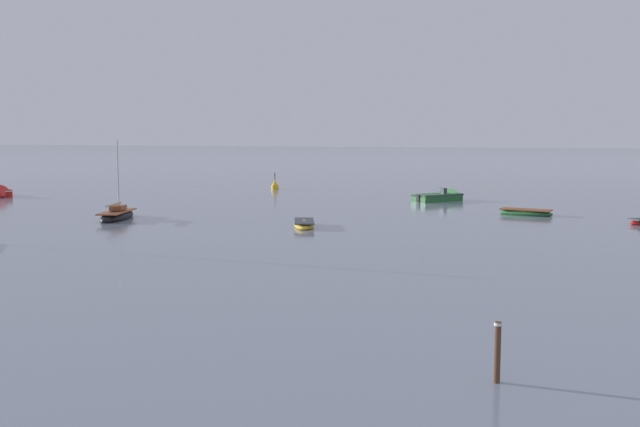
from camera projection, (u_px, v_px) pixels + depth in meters
name	position (u px, v px, depth m)	size (l,w,h in m)	color
motorboat_moored_0	(444.00, 198.00, 73.43)	(5.24, 6.23, 2.10)	#23602D
sailboat_moored_0	(117.00, 216.00, 57.19)	(3.63, 6.22, 6.66)	black
rowboat_moored_0	(304.00, 224.00, 52.34)	(3.03, 4.46, 0.67)	gold
rowboat_moored_1	(526.00, 213.00, 60.20)	(4.72, 2.28, 0.71)	#23602D
channel_buoy	(275.00, 186.00, 88.99)	(0.90, 0.90, 2.30)	gold
mooring_post_near	(497.00, 354.00, 19.24)	(0.22, 0.22, 1.88)	#4F3323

